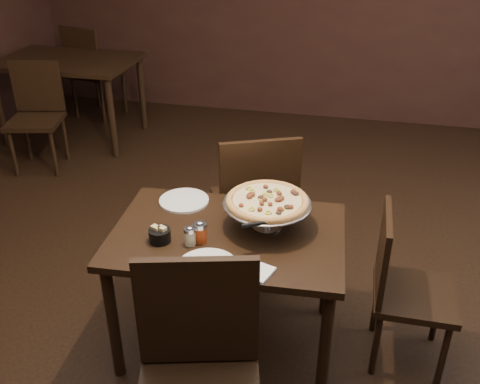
# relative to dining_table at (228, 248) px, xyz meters

# --- Properties ---
(room) EXTENTS (6.04, 7.04, 2.84)m
(room) POSITION_rel_dining_table_xyz_m (0.09, 0.09, 0.80)
(room) COLOR black
(room) RESTS_ON ground
(dining_table) EXTENTS (1.16, 0.81, 0.70)m
(dining_table) POSITION_rel_dining_table_xyz_m (0.00, 0.00, 0.00)
(dining_table) COLOR black
(dining_table) RESTS_ON ground
(background_table) EXTENTS (1.27, 0.84, 0.79)m
(background_table) POSITION_rel_dining_table_xyz_m (-2.17, 2.43, 0.08)
(background_table) COLOR black
(background_table) RESTS_ON ground
(pizza_stand) EXTENTS (0.43, 0.43, 0.18)m
(pizza_stand) POSITION_rel_dining_table_xyz_m (0.17, 0.09, 0.24)
(pizza_stand) COLOR #B4B4BB
(pizza_stand) RESTS_ON dining_table
(parmesan_shaker) EXTENTS (0.06, 0.06, 0.10)m
(parmesan_shaker) POSITION_rel_dining_table_xyz_m (-0.14, -0.14, 0.14)
(parmesan_shaker) COLOR beige
(parmesan_shaker) RESTS_ON dining_table
(pepper_flake_shaker) EXTENTS (0.06, 0.06, 0.11)m
(pepper_flake_shaker) POSITION_rel_dining_table_xyz_m (-0.10, -0.10, 0.14)
(pepper_flake_shaker) COLOR maroon
(pepper_flake_shaker) RESTS_ON dining_table
(packet_caddy) EXTENTS (0.10, 0.10, 0.08)m
(packet_caddy) POSITION_rel_dining_table_xyz_m (-0.29, -0.14, 0.13)
(packet_caddy) COLOR black
(packet_caddy) RESTS_ON dining_table
(napkin_stack) EXTENTS (0.15, 0.15, 0.01)m
(napkin_stack) POSITION_rel_dining_table_xyz_m (0.20, -0.28, 0.10)
(napkin_stack) COLOR white
(napkin_stack) RESTS_ON dining_table
(plate_left) EXTENTS (0.26, 0.26, 0.01)m
(plate_left) POSITION_rel_dining_table_xyz_m (-0.30, 0.24, 0.10)
(plate_left) COLOR white
(plate_left) RESTS_ON dining_table
(plate_near) EXTENTS (0.27, 0.27, 0.01)m
(plate_near) POSITION_rel_dining_table_xyz_m (-0.02, -0.29, 0.10)
(plate_near) COLOR white
(plate_near) RESTS_ON dining_table
(serving_spatula) EXTENTS (0.17, 0.17, 0.03)m
(serving_spatula) POSITION_rel_dining_table_xyz_m (0.16, -0.12, 0.23)
(serving_spatula) COLOR #B4B4BB
(serving_spatula) RESTS_ON pizza_stand
(chair_far) EXTENTS (0.60, 0.60, 0.98)m
(chair_far) POSITION_rel_dining_table_xyz_m (0.01, 0.61, -0.07)
(chair_far) COLOR black
(chair_far) RESTS_ON ground
(chair_near) EXTENTS (0.57, 0.57, 0.99)m
(chair_near) POSITION_rel_dining_table_xyz_m (0.08, -0.76, -0.06)
(chair_near) COLOR black
(chair_near) RESTS_ON ground
(chair_side) EXTENTS (0.39, 0.39, 0.84)m
(chair_side) POSITION_rel_dining_table_xyz_m (0.85, 0.10, -0.15)
(chair_side) COLOR black
(chair_side) RESTS_ON ground
(bg_chair_far) EXTENTS (0.56, 0.56, 0.99)m
(bg_chair_far) POSITION_rel_dining_table_xyz_m (-2.23, 2.97, -0.07)
(bg_chair_far) COLOR black
(bg_chair_far) RESTS_ON ground
(bg_chair_near) EXTENTS (0.51, 0.51, 0.91)m
(bg_chair_near) POSITION_rel_dining_table_xyz_m (-2.15, 1.78, -0.11)
(bg_chair_near) COLOR black
(bg_chair_near) RESTS_ON ground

